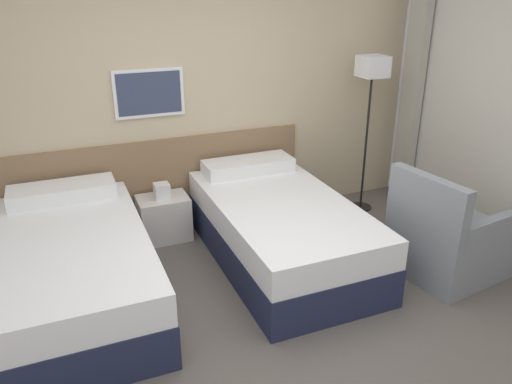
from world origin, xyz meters
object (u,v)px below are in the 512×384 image
(floor_lamp, at_px, (372,81))
(armchair, at_px, (447,241))
(bed_near_window, at_px, (280,229))
(nightstand, at_px, (164,217))
(bed_near_door, at_px, (74,269))

(floor_lamp, relative_size, armchair, 1.75)
(bed_near_window, xyz_separation_m, nightstand, (-0.86, 0.78, -0.07))
(nightstand, relative_size, floor_lamp, 0.35)
(bed_near_door, xyz_separation_m, armchair, (2.92, -0.74, 0.00))
(bed_near_window, distance_m, nightstand, 1.17)
(bed_near_door, height_order, armchair, armchair)
(bed_near_door, bearing_deg, bed_near_window, 0.00)
(bed_near_door, height_order, floor_lamp, floor_lamp)
(floor_lamp, bearing_deg, nightstand, 176.35)
(floor_lamp, bearing_deg, armchair, -93.62)
(bed_near_door, xyz_separation_m, floor_lamp, (3.01, 0.65, 1.10))
(floor_lamp, distance_m, armchair, 1.77)
(nightstand, bearing_deg, armchair, -36.42)
(bed_near_window, xyz_separation_m, floor_lamp, (1.29, 0.65, 1.10))
(armchair, bearing_deg, bed_near_window, 50.42)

